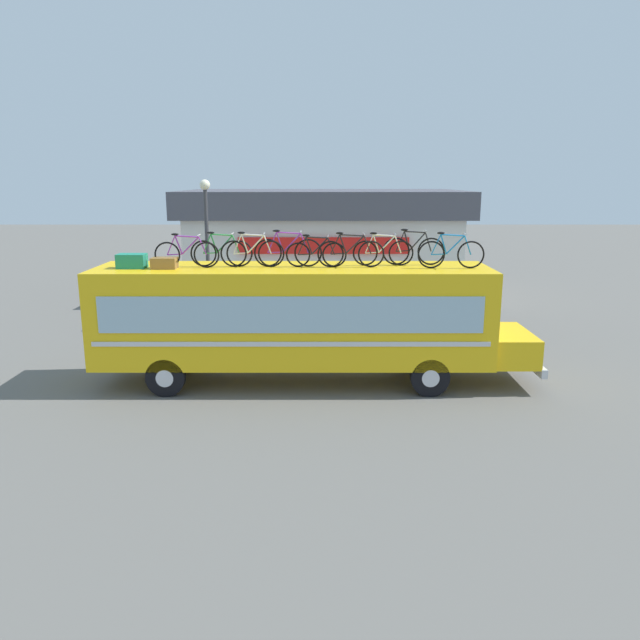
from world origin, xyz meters
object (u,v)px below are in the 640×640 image
at_px(bus, 299,316).
at_px(rooftop_bicycle_2, 220,252).
at_px(rooftop_bicycle_6, 350,253).
at_px(rooftop_bicycle_8, 412,250).
at_px(rooftop_bicycle_9, 450,253).
at_px(rooftop_bicycle_4, 287,251).
at_px(luggage_bag_1, 131,261).
at_px(street_lamp, 206,235).
at_px(rooftop_bicycle_5, 315,253).
at_px(rooftop_bicycle_1, 186,253).
at_px(rooftop_bicycle_3, 251,252).
at_px(rooftop_bicycle_7, 382,252).
at_px(luggage_bag_2, 163,263).

distance_m(bus, rooftop_bicycle_2, 2.70).
bearing_deg(rooftop_bicycle_6, rooftop_bicycle_8, 14.67).
distance_m(rooftop_bicycle_8, rooftop_bicycle_9, 1.10).
bearing_deg(rooftop_bicycle_4, rooftop_bicycle_2, 179.33).
xyz_separation_m(luggage_bag_1, street_lamp, (0.83, 6.38, 0.11)).
xyz_separation_m(rooftop_bicycle_2, rooftop_bicycle_4, (1.78, -0.02, 0.02)).
distance_m(rooftop_bicycle_2, rooftop_bicycle_4, 1.78).
distance_m(bus, rooftop_bicycle_5, 1.75).
height_order(rooftop_bicycle_2, rooftop_bicycle_5, rooftop_bicycle_2).
distance_m(rooftop_bicycle_1, rooftop_bicycle_5, 3.41).
bearing_deg(rooftop_bicycle_3, rooftop_bicycle_4, 2.11).
height_order(bus, rooftop_bicycle_1, rooftop_bicycle_1).
bearing_deg(luggage_bag_1, rooftop_bicycle_2, 7.19).
distance_m(rooftop_bicycle_5, rooftop_bicycle_8, 2.67).
height_order(rooftop_bicycle_2, rooftop_bicycle_9, rooftop_bicycle_9).
bearing_deg(rooftop_bicycle_6, rooftop_bicycle_4, 176.05).
relative_size(rooftop_bicycle_2, rooftop_bicycle_6, 0.94).
relative_size(rooftop_bicycle_1, rooftop_bicycle_7, 1.04).
bearing_deg(street_lamp, bus, -60.01).
relative_size(bus, rooftop_bicycle_3, 6.95).
distance_m(rooftop_bicycle_1, rooftop_bicycle_2, 0.90).
bearing_deg(rooftop_bicycle_4, rooftop_bicycle_3, -177.89).
bearing_deg(rooftop_bicycle_1, rooftop_bicycle_9, -0.92).
relative_size(bus, rooftop_bicycle_2, 7.13).
bearing_deg(rooftop_bicycle_1, rooftop_bicycle_7, 4.63).
xyz_separation_m(rooftop_bicycle_7, rooftop_bicycle_8, (0.84, 0.12, 0.03)).
bearing_deg(luggage_bag_1, rooftop_bicycle_8, 4.65).
bearing_deg(rooftop_bicycle_8, rooftop_bicycle_2, -176.50).
height_order(rooftop_bicycle_4, rooftop_bicycle_6, rooftop_bicycle_4).
bearing_deg(rooftop_bicycle_7, rooftop_bicycle_1, -175.37).
bearing_deg(rooftop_bicycle_5, rooftop_bicycle_2, 178.17).
bearing_deg(street_lamp, rooftop_bicycle_2, -76.31).
xyz_separation_m(luggage_bag_2, rooftop_bicycle_7, (5.77, 0.56, 0.23)).
xyz_separation_m(rooftop_bicycle_5, rooftop_bicycle_6, (0.92, -0.06, 0.02)).
xyz_separation_m(bus, luggage_bag_2, (-3.53, -0.27, 1.47)).
xyz_separation_m(rooftop_bicycle_5, rooftop_bicycle_9, (3.53, -0.25, 0.03)).
relative_size(rooftop_bicycle_2, rooftop_bicycle_4, 0.92).
relative_size(luggage_bag_1, rooftop_bicycle_9, 0.42).
distance_m(rooftop_bicycle_2, rooftop_bicycle_9, 6.06).
bearing_deg(bus, rooftop_bicycle_6, -1.53).
distance_m(luggage_bag_2, rooftop_bicycle_2, 1.51).
bearing_deg(rooftop_bicycle_8, rooftop_bicycle_7, -172.07).
distance_m(rooftop_bicycle_4, rooftop_bicycle_7, 2.57).
distance_m(rooftop_bicycle_4, rooftop_bicycle_6, 1.67).
height_order(rooftop_bicycle_1, rooftop_bicycle_2, rooftop_bicycle_2).
xyz_separation_m(bus, rooftop_bicycle_2, (-2.09, 0.10, 1.71)).
height_order(luggage_bag_1, rooftop_bicycle_6, rooftop_bicycle_6).
distance_m(bus, rooftop_bicycle_6, 2.19).
distance_m(rooftop_bicycle_9, street_lamp, 9.90).
distance_m(bus, rooftop_bicycle_4, 1.76).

